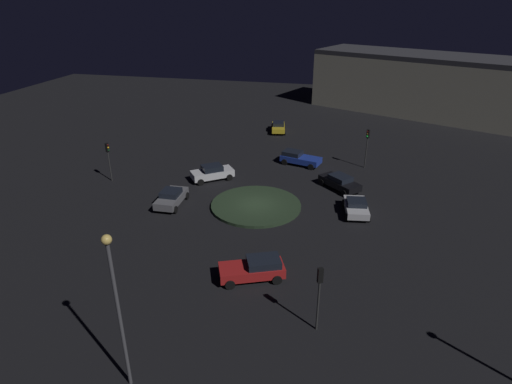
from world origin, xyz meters
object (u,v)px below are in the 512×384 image
at_px(car_white, 212,172).
at_px(streetlamp_east_near, 117,299).
at_px(car_blue, 299,158).
at_px(car_yellow, 278,127).
at_px(car_red, 254,268).
at_px(car_black, 340,182).
at_px(car_grey, 171,197).
at_px(traffic_light_northeast, 319,287).
at_px(car_silver, 356,207).
at_px(traffic_light_northwest, 367,141).
at_px(store_building, 440,86).
at_px(traffic_light_south, 108,154).

relative_size(car_white, streetlamp_east_near, 0.52).
distance_m(car_blue, car_yellow, 12.66).
bearing_deg(car_red, car_black, -129.15).
height_order(car_grey, traffic_light_northeast, traffic_light_northeast).
xyz_separation_m(car_silver, traffic_light_northwest, (-11.45, 0.70, 2.40)).
height_order(traffic_light_northeast, streetlamp_east_near, streetlamp_east_near).
bearing_deg(streetlamp_east_near, store_building, 159.27).
bearing_deg(car_white, streetlamp_east_near, -117.79).
distance_m(car_silver, streetlamp_east_near, 24.10).
xyz_separation_m(traffic_light_northwest, streetlamp_east_near, (32.62, -11.27, 2.17)).
height_order(car_grey, traffic_light_northwest, traffic_light_northwest).
bearing_deg(traffic_light_northwest, car_white, -26.97).
bearing_deg(traffic_light_northwest, store_building, -164.44).
height_order(car_yellow, store_building, store_building).
relative_size(car_red, traffic_light_northeast, 1.12).
bearing_deg(car_blue, car_black, -34.58).
bearing_deg(car_red, car_white, -84.91).
xyz_separation_m(car_red, streetlamp_east_near, (9.92, -4.04, 4.48)).
xyz_separation_m(car_black, car_red, (16.24, -4.83, 0.03)).
relative_size(car_blue, traffic_light_south, 1.17).
bearing_deg(car_yellow, car_grey, 157.01).
height_order(car_red, car_grey, car_red).
distance_m(car_red, traffic_light_south, 22.51).
bearing_deg(car_grey, streetlamp_east_near, -163.99).
height_order(car_black, traffic_light_northeast, traffic_light_northeast).
distance_m(car_black, car_red, 16.94).
height_order(traffic_light_south, traffic_light_northwest, traffic_light_northwest).
distance_m(traffic_light_northeast, store_building, 53.90).
xyz_separation_m(car_blue, car_white, (6.42, -8.17, 0.05)).
bearing_deg(car_silver, car_blue, -156.77).
height_order(car_black, traffic_light_northwest, traffic_light_northwest).
relative_size(car_black, store_building, 0.11).
bearing_deg(car_red, car_silver, -142.75).
bearing_deg(car_white, traffic_light_northeast, -93.80).
distance_m(car_white, store_building, 41.99).
relative_size(car_black, car_grey, 1.07).
relative_size(traffic_light_south, store_building, 0.10).
bearing_deg(car_silver, traffic_light_northwest, 168.46).
xyz_separation_m(car_grey, traffic_light_south, (-3.82, -8.29, 2.14)).
height_order(car_yellow, traffic_light_northwest, traffic_light_northwest).
relative_size(car_grey, traffic_light_northwest, 0.95).
xyz_separation_m(car_black, traffic_light_northwest, (-6.46, 2.40, 2.34)).
relative_size(car_red, streetlamp_east_near, 0.55).
height_order(car_white, car_silver, car_white).
height_order(car_blue, traffic_light_south, traffic_light_south).
distance_m(car_grey, streetlamp_east_near, 20.48).
distance_m(car_blue, car_silver, 12.63).
height_order(car_blue, car_white, car_white).
bearing_deg(streetlamp_east_near, traffic_light_northeast, 124.54).
bearing_deg(car_red, car_blue, -112.53).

